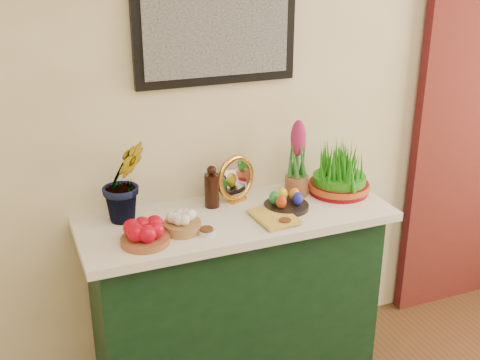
# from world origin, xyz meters

# --- Properties ---
(sideboard) EXTENTS (1.30, 0.45, 0.85)m
(sideboard) POSITION_xyz_m (-0.30, 2.00, 0.42)
(sideboard) COLOR #123219
(sideboard) RESTS_ON ground
(tablecloth) EXTENTS (1.40, 0.55, 0.04)m
(tablecloth) POSITION_xyz_m (-0.30, 2.00, 0.87)
(tablecloth) COLOR white
(tablecloth) RESTS_ON sideboard
(hyacinth_green) EXTENTS (0.27, 0.24, 0.48)m
(hyacinth_green) POSITION_xyz_m (-0.76, 2.13, 1.13)
(hyacinth_green) COLOR #257C26
(hyacinth_green) RESTS_ON tablecloth
(apple_bowl) EXTENTS (0.26, 0.26, 0.10)m
(apple_bowl) POSITION_xyz_m (-0.74, 1.88, 0.93)
(apple_bowl) COLOR brown
(apple_bowl) RESTS_ON tablecloth
(garlic_basket) EXTENTS (0.19, 0.19, 0.09)m
(garlic_basket) POSITION_xyz_m (-0.57, 1.92, 0.93)
(garlic_basket) COLOR #AB7445
(garlic_basket) RESTS_ON tablecloth
(vinegar_cruet) EXTENTS (0.07, 0.07, 0.20)m
(vinegar_cruet) POSITION_xyz_m (-0.37, 2.12, 0.98)
(vinegar_cruet) COLOR black
(vinegar_cruet) RESTS_ON tablecloth
(mirror) EXTENTS (0.22, 0.13, 0.22)m
(mirror) POSITION_xyz_m (-0.24, 2.15, 1.00)
(mirror) COLOR gold
(mirror) RESTS_ON tablecloth
(book) EXTENTS (0.16, 0.23, 0.03)m
(book) POSITION_xyz_m (-0.25, 1.88, 0.90)
(book) COLOR gold
(book) RESTS_ON tablecloth
(spice_dish_left) EXTENTS (0.07, 0.07, 0.03)m
(spice_dish_left) POSITION_xyz_m (-0.49, 1.86, 0.90)
(spice_dish_left) COLOR silver
(spice_dish_left) RESTS_ON tablecloth
(spice_dish_right) EXTENTS (0.06, 0.06, 0.03)m
(spice_dish_right) POSITION_xyz_m (-0.15, 1.82, 0.90)
(spice_dish_right) COLOR silver
(spice_dish_right) RESTS_ON tablecloth
(egg_plate) EXTENTS (0.26, 0.26, 0.08)m
(egg_plate) POSITION_xyz_m (-0.07, 1.97, 0.92)
(egg_plate) COLOR black
(egg_plate) RESTS_ON tablecloth
(hyacinth_pink) EXTENTS (0.11, 0.11, 0.37)m
(hyacinth_pink) POSITION_xyz_m (0.05, 2.10, 1.06)
(hyacinth_pink) COLOR #9B5D39
(hyacinth_pink) RESTS_ON tablecloth
(wheatgrass_sabzeh) EXTENTS (0.30, 0.30, 0.24)m
(wheatgrass_sabzeh) POSITION_xyz_m (0.25, 2.04, 1.00)
(wheatgrass_sabzeh) COLOR maroon
(wheatgrass_sabzeh) RESTS_ON tablecloth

